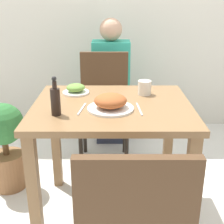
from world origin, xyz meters
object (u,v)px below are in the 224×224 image
chair_far (104,102)px  potted_plant_left (5,142)px  side_plate (76,89)px  food_plate (111,103)px  person_figure (111,83)px  drink_cup (144,88)px  sauce_bottle (56,100)px

chair_far → potted_plant_left: 0.84m
side_plate → potted_plant_left: side_plate is taller
food_plate → person_figure: size_ratio=0.22×
drink_cup → potted_plant_left: size_ratio=0.14×
side_plate → potted_plant_left: (-0.54, 0.10, -0.43)m
food_plate → side_plate: food_plate is taller
chair_far → potted_plant_left: bearing=-147.9°
chair_far → sauce_bottle: (-0.23, -0.92, 0.33)m
person_figure → food_plate: bearing=-90.0°
food_plate → drink_cup: 0.34m
chair_far → side_plate: size_ratio=5.42×
chair_far → person_figure: person_figure is taller
sauce_bottle → potted_plant_left: sauce_bottle is taller
side_plate → drink_cup: (0.44, -0.02, 0.02)m
potted_plant_left → food_plate: bearing=-27.4°
chair_far → sauce_bottle: size_ratio=4.39×
drink_cup → potted_plant_left: bearing=172.6°
food_plate → drink_cup: same height
sauce_bottle → chair_far: bearing=76.0°
drink_cup → potted_plant_left: drink_cup is taller
food_plate → side_plate: 0.37m
drink_cup → person_figure: (-0.21, 0.93, -0.23)m
food_plate → potted_plant_left: bearing=152.6°
potted_plant_left → side_plate: bearing=-10.7°
food_plate → sauce_bottle: (-0.29, -0.08, 0.04)m
drink_cup → sauce_bottle: bearing=-144.8°
drink_cup → person_figure: 0.98m
person_figure → chair_far: bearing=-98.9°
food_plate → sauce_bottle: size_ratio=1.23×
sauce_bottle → side_plate: bearing=80.5°
potted_plant_left → person_figure: (0.76, 0.80, 0.21)m
food_plate → person_figure: 1.22m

